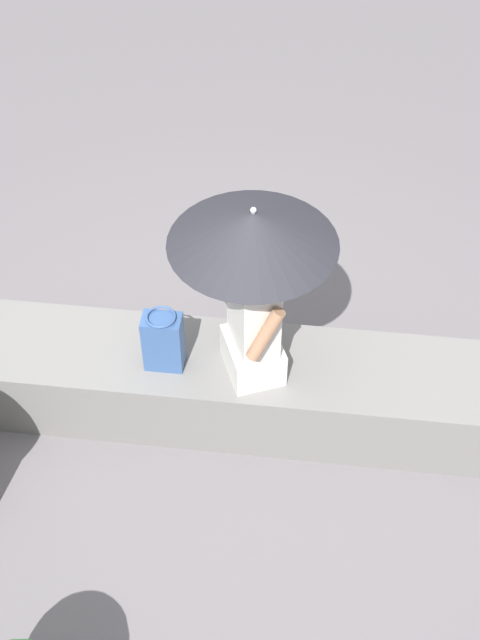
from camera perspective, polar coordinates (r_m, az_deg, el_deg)
ground_plane at (r=5.03m, az=-0.81°, el=-6.21°), size 14.00×14.00×0.00m
stone_bench at (r=4.84m, az=-0.84°, el=-4.50°), size 3.20×0.62×0.47m
person_seated at (r=4.33m, az=0.94°, el=0.01°), size 0.39×0.51×0.90m
parasol at (r=4.00m, az=0.90°, el=6.30°), size 0.85×0.85×1.07m
handbag_black at (r=4.52m, az=-5.29°, el=-1.45°), size 0.21×0.16×0.38m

